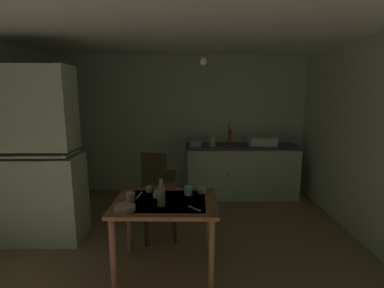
# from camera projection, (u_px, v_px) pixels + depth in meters

# --- Properties ---
(ground_plane) EXTENTS (5.38, 5.38, 0.00)m
(ground_plane) POSITION_uv_depth(u_px,v_px,m) (179.00, 243.00, 3.46)
(ground_plane) COLOR #8C6E4F
(wall_back) EXTENTS (4.48, 0.10, 2.42)m
(wall_back) POSITION_uv_depth(u_px,v_px,m) (181.00, 125.00, 5.17)
(wall_back) COLOR beige
(wall_back) RESTS_ON ground
(wall_right) EXTENTS (0.10, 3.92, 2.42)m
(wall_right) POSITION_uv_depth(u_px,v_px,m) (374.00, 144.00, 3.28)
(wall_right) COLOR beige
(wall_right) RESTS_ON ground
(ceiling_slab) EXTENTS (4.48, 3.92, 0.10)m
(ceiling_slab) POSITION_uv_depth(u_px,v_px,m) (177.00, 26.00, 3.02)
(ceiling_slab) COLOR silver
(hutch_cabinet) EXTENTS (1.01, 0.51, 2.08)m
(hutch_cabinet) POSITION_uv_depth(u_px,v_px,m) (37.00, 162.00, 3.39)
(hutch_cabinet) COLOR beige
(hutch_cabinet) RESTS_ON ground
(counter_cabinet) EXTENTS (1.88, 0.64, 0.89)m
(counter_cabinet) POSITION_uv_depth(u_px,v_px,m) (241.00, 171.00, 4.96)
(counter_cabinet) COLOR beige
(counter_cabinet) RESTS_ON ground
(sink_basin) EXTENTS (0.44, 0.34, 0.15)m
(sink_basin) POSITION_uv_depth(u_px,v_px,m) (262.00, 141.00, 4.87)
(sink_basin) COLOR white
(sink_basin) RESTS_ON counter_cabinet
(hand_pump) EXTENTS (0.05, 0.27, 0.39)m
(hand_pump) POSITION_uv_depth(u_px,v_px,m) (230.00, 135.00, 4.89)
(hand_pump) COLOR maroon
(hand_pump) RESTS_ON counter_cabinet
(mixing_bowl_counter) EXTENTS (0.21, 0.21, 0.09)m
(mixing_bowl_counter) POSITION_uv_depth(u_px,v_px,m) (196.00, 144.00, 4.81)
(mixing_bowl_counter) COLOR #ADD1C1
(mixing_bowl_counter) RESTS_ON counter_cabinet
(stoneware_crock) EXTENTS (0.11, 0.11, 0.15)m
(stoneware_crock) POSITION_uv_depth(u_px,v_px,m) (213.00, 142.00, 4.82)
(stoneware_crock) COLOR beige
(stoneware_crock) RESTS_ON counter_cabinet
(dining_table) EXTENTS (1.02, 0.78, 0.75)m
(dining_table) POSITION_uv_depth(u_px,v_px,m) (165.00, 211.00, 2.81)
(dining_table) COLOR brown
(dining_table) RESTS_ON ground
(chair_far_side) EXTENTS (0.45, 0.45, 0.92)m
(chair_far_side) POSITION_uv_depth(u_px,v_px,m) (160.00, 202.00, 3.44)
(chair_far_side) COLOR #372A1D
(chair_far_side) RESTS_ON ground
(chair_by_counter) EXTENTS (0.49, 0.49, 0.94)m
(chair_by_counter) POSITION_uv_depth(u_px,v_px,m) (157.00, 181.00, 4.25)
(chair_by_counter) COLOR #332717
(chair_by_counter) RESTS_ON ground
(serving_bowl_wide) EXTENTS (0.19, 0.19, 0.04)m
(serving_bowl_wide) POSITION_uv_depth(u_px,v_px,m) (125.00, 208.00, 2.57)
(serving_bowl_wide) COLOR tan
(serving_bowl_wide) RESTS_ON dining_table
(soup_bowl_small) EXTENTS (0.10, 0.10, 0.05)m
(soup_bowl_small) POSITION_uv_depth(u_px,v_px,m) (202.00, 190.00, 3.02)
(soup_bowl_small) COLOR beige
(soup_bowl_small) RESTS_ON dining_table
(sauce_dish) EXTENTS (0.11, 0.11, 0.06)m
(sauce_dish) POSITION_uv_depth(u_px,v_px,m) (158.00, 194.00, 2.88)
(sauce_dish) COLOR #ADD1C1
(sauce_dish) RESTS_ON dining_table
(mug_dark) EXTENTS (0.08, 0.08, 0.08)m
(mug_dark) POSITION_uv_depth(u_px,v_px,m) (131.00, 196.00, 2.79)
(mug_dark) COLOR tan
(mug_dark) RESTS_ON dining_table
(teacup_cream) EXTENTS (0.06, 0.06, 0.06)m
(teacup_cream) POSITION_uv_depth(u_px,v_px,m) (149.00, 189.00, 3.03)
(teacup_cream) COLOR #9EB2C6
(teacup_cream) RESTS_ON dining_table
(teacup_mint) EXTENTS (0.09, 0.09, 0.09)m
(teacup_mint) POSITION_uv_depth(u_px,v_px,m) (188.00, 191.00, 2.95)
(teacup_mint) COLOR #ADD1C1
(teacup_mint) RESTS_ON dining_table
(glass_bottle) EXTENTS (0.07, 0.07, 0.26)m
(glass_bottle) POSITION_uv_depth(u_px,v_px,m) (161.00, 195.00, 2.65)
(glass_bottle) COLOR olive
(glass_bottle) RESTS_ON dining_table
(table_knife) EXTENTS (0.04, 0.20, 0.00)m
(table_knife) POSITION_uv_depth(u_px,v_px,m) (139.00, 195.00, 2.93)
(table_knife) COLOR silver
(table_knife) RESTS_ON dining_table
(teaspoon_near_bowl) EXTENTS (0.13, 0.12, 0.00)m
(teaspoon_near_bowl) POSITION_uv_depth(u_px,v_px,m) (194.00, 208.00, 2.60)
(teaspoon_near_bowl) COLOR beige
(teaspoon_near_bowl) RESTS_ON dining_table
(pendant_bulb) EXTENTS (0.08, 0.08, 0.08)m
(pendant_bulb) POSITION_uv_depth(u_px,v_px,m) (203.00, 61.00, 3.05)
(pendant_bulb) COLOR #F9EFCC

